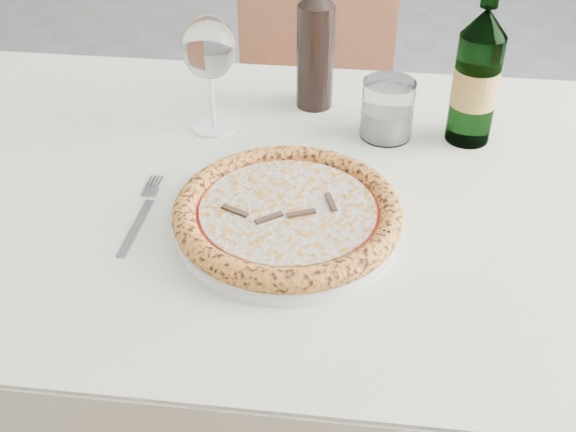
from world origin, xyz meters
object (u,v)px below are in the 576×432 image
Objects in this scene: chair_far at (314,75)px; wine_glass at (209,50)px; plate at (288,223)px; beer_bottle at (477,76)px; dining_table at (293,235)px; tumbler at (387,113)px; pizza at (288,212)px; wine_bottle at (315,46)px.

wine_glass is at bearing -101.91° from chair_far.
beer_bottle reaches higher than plate.
dining_table is 7.36× the size of wine_glass.
wine_glass is 0.30m from tumbler.
chair_far is 0.97m from pizza.
tumbler reaches higher than pizza.
plate is 0.37m from wine_bottle.
chair_far is 4.82× the size of wine_glass.
plate is 0.30m from tumbler.
wine_glass is at bearing 118.57° from pizza.
pizza is at bearing -61.43° from wine_glass.
wine_glass reaches higher than dining_table.
chair_far is at bearing 90.12° from pizza.
wine_glass is at bearing 179.47° from tumbler.
pizza is 1.62× the size of wine_glass.
plate is at bearing -93.13° from wine_bottle.
wine_glass reaches higher than tumbler.
wine_bottle is (-0.12, 0.10, 0.07)m from tumbler.
pizza is at bearing -93.13° from wine_bottle.
wine_bottle is at bearing -87.86° from chair_far.
chair_far is at bearing 92.14° from wine_bottle.
tumbler is (0.14, 0.16, 0.13)m from dining_table.
dining_table is at bearing -94.34° from wine_bottle.
tumbler is 0.37× the size of wine_bottle.
chair_far is at bearing 112.18° from beer_bottle.
wine_glass is 0.75× the size of wine_bottle.
wine_bottle is (0.02, -0.58, 0.33)m from chair_far.
chair_far is at bearing 90.12° from plate.
tumbler is 0.15m from beer_bottle.
pizza is (-0.00, -0.10, 0.12)m from dining_table.
chair_far is 0.80m from beer_bottle.
wine_glass is 2.03× the size of tumbler.
wine_glass is (-0.14, -0.67, 0.36)m from chair_far.
chair_far reaches higher than plate.
dining_table is 0.16m from pizza.
beer_bottle is at bearing -0.62° from tumbler.
chair_far is 2.98× the size of pizza.
pizza reaches higher than plate.
pizza is at bearing 160.64° from plate.
pizza is 0.37m from wine_bottle.
beer_bottle reaches higher than wine_glass.
dining_table is 14.91× the size of tumbler.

